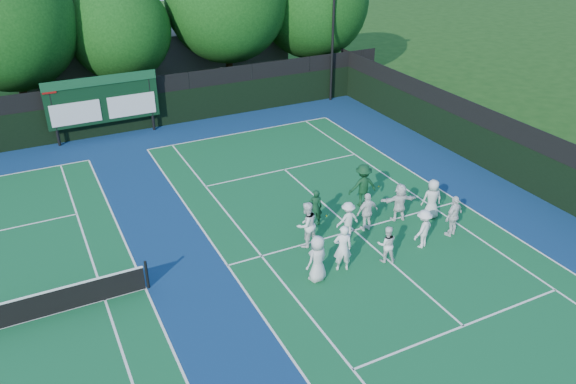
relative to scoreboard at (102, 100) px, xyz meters
name	(u,v)px	position (x,y,z in m)	size (l,w,h in m)	color
ground	(368,243)	(7.01, -15.59, -2.19)	(120.00, 120.00, 0.00)	#173D10
court_apron	(214,269)	(1.01, -14.59, -2.19)	(34.00, 32.00, 0.01)	navy
near_court	(354,230)	(7.01, -14.59, -2.18)	(11.05, 23.85, 0.01)	#11562D
back_fence	(122,110)	(1.01, 0.41, -0.83)	(34.00, 0.08, 3.00)	black
divider_fence_right	(522,159)	(16.01, -14.59, -0.83)	(0.08, 32.00, 3.00)	black
scoreboard	(102,100)	(0.00, 0.00, 0.00)	(6.00, 0.21, 3.55)	black
clubhouse	(154,58)	(5.01, 8.41, -0.19)	(18.00, 6.00, 4.00)	#515256
light_pole_right	(334,1)	(14.51, 0.11, 4.11)	(1.20, 0.30, 10.12)	black
tree_b	(11,26)	(-3.61, 3.99, 3.54)	(7.39, 7.39, 9.62)	#321C0E
tree_c	(122,33)	(2.27, 3.99, 2.63)	(6.01, 6.01, 7.98)	#321C0E
tree_d	(228,4)	(9.06, 3.99, 3.78)	(7.68, 7.68, 10.01)	#321C0E
tree_e	(314,5)	(15.29, 3.99, 3.28)	(7.55, 7.55, 9.45)	#321C0E
tennis_ball_1	(379,186)	(10.12, -11.84, -2.16)	(0.07, 0.07, 0.07)	#CCD519
tennis_ball_2	(426,219)	(10.17, -15.21, -2.16)	(0.07, 0.07, 0.07)	#CCD519
tennis_ball_4	(326,216)	(6.58, -13.10, -2.16)	(0.07, 0.07, 0.07)	#CCD519
tennis_ball_5	(397,209)	(9.56, -13.99, -2.16)	(0.07, 0.07, 0.07)	#CCD519
player_front_0	(317,259)	(4.06, -16.77, -1.30)	(0.87, 0.56, 1.77)	silver
player_front_1	(343,248)	(5.17, -16.63, -1.27)	(0.67, 0.44, 1.84)	white
player_front_2	(387,244)	(6.90, -16.90, -1.46)	(0.71, 0.56, 1.47)	white
player_front_3	(423,229)	(8.71, -16.73, -1.39)	(1.03, 0.59, 1.59)	white
player_front_4	(454,216)	(10.31, -16.58, -1.32)	(1.02, 0.43, 1.75)	white
player_back_0	(306,225)	(4.76, -14.67, -1.26)	(0.91, 0.71, 1.87)	white
player_back_1	(348,219)	(6.56, -14.76, -1.45)	(0.96, 0.55, 1.49)	white
player_back_2	(367,212)	(7.49, -14.73, -1.36)	(0.97, 0.40, 1.66)	white
player_back_3	(400,202)	(9.14, -14.65, -1.36)	(1.54, 0.49, 1.66)	white
player_back_4	(432,199)	(10.46, -15.09, -1.32)	(0.85, 0.55, 1.74)	silver
coach_left	(315,207)	(5.83, -13.44, -1.39)	(0.58, 0.38, 1.59)	#0E361D
coach_right	(363,186)	(8.44, -12.95, -1.22)	(1.26, 0.72, 1.95)	#0F371C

